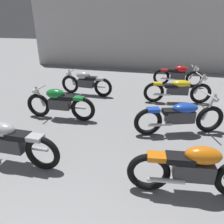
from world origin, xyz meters
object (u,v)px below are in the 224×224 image
at_px(motorcycle_left_row_2, 59,103).
at_px(motorcycle_right_row_2, 180,116).
at_px(motorcycle_right_row_1, 194,169).
at_px(motorcycle_right_row_3, 178,90).
at_px(motorcycle_left_row_3, 86,82).
at_px(motorcycle_right_row_4, 178,75).
at_px(motorcycle_left_row_1, 9,142).

bearing_deg(motorcycle_left_row_2, motorcycle_right_row_2, -0.82).
xyz_separation_m(motorcycle_right_row_1, motorcycle_right_row_3, (-0.10, 4.03, -0.01)).
bearing_deg(motorcycle_left_row_3, motorcycle_left_row_2, -88.68).
relative_size(motorcycle_left_row_2, motorcycle_right_row_4, 1.00).
xyz_separation_m(motorcycle_left_row_1, motorcycle_left_row_3, (-0.10, 4.10, 0.00)).
distance_m(motorcycle_right_row_1, motorcycle_right_row_3, 4.03).
height_order(motorcycle_right_row_1, motorcycle_right_row_2, motorcycle_right_row_2).
height_order(motorcycle_left_row_1, motorcycle_right_row_3, motorcycle_right_row_3).
xyz_separation_m(motorcycle_left_row_1, motorcycle_right_row_2, (3.07, 1.98, -0.01)).
relative_size(motorcycle_left_row_1, motorcycle_right_row_4, 1.00).
relative_size(motorcycle_left_row_2, motorcycle_right_row_2, 0.95).
bearing_deg(motorcycle_right_row_2, motorcycle_right_row_1, -86.82).
distance_m(motorcycle_left_row_1, motorcycle_left_row_2, 2.03).
relative_size(motorcycle_right_row_1, motorcycle_right_row_4, 1.00).
relative_size(motorcycle_right_row_1, motorcycle_right_row_2, 0.95).
bearing_deg(motorcycle_left_row_2, motorcycle_right_row_3, 33.26).
relative_size(motorcycle_left_row_3, motorcycle_right_row_4, 1.00).
relative_size(motorcycle_right_row_3, motorcycle_right_row_4, 1.09).
bearing_deg(motorcycle_left_row_3, motorcycle_right_row_3, -0.38).
xyz_separation_m(motorcycle_left_row_1, motorcycle_right_row_3, (3.08, 4.08, -0.01)).
relative_size(motorcycle_left_row_3, motorcycle_right_row_2, 0.95).
height_order(motorcycle_left_row_1, motorcycle_right_row_2, motorcycle_right_row_2).
bearing_deg(motorcycle_right_row_4, motorcycle_left_row_3, -148.72).
height_order(motorcycle_left_row_1, motorcycle_left_row_3, same).
bearing_deg(motorcycle_right_row_3, motorcycle_left_row_2, -146.74).
xyz_separation_m(motorcycle_right_row_1, motorcycle_right_row_2, (-0.11, 1.93, -0.01)).
bearing_deg(motorcycle_left_row_1, motorcycle_right_row_2, 32.80).
height_order(motorcycle_left_row_2, motorcycle_right_row_3, motorcycle_right_row_3).
bearing_deg(motorcycle_left_row_2, motorcycle_right_row_4, 51.66).
bearing_deg(motorcycle_right_row_3, motorcycle_right_row_1, -88.64).
height_order(motorcycle_left_row_2, motorcycle_right_row_4, same).
bearing_deg(motorcycle_left_row_2, motorcycle_left_row_3, 91.32).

